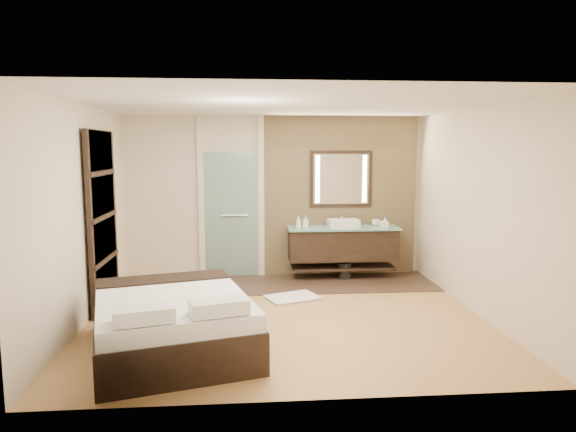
{
  "coord_description": "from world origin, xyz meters",
  "views": [
    {
      "loc": [
        -0.51,
        -6.4,
        2.16
      ],
      "look_at": [
        0.07,
        0.6,
        1.23
      ],
      "focal_mm": 32.0,
      "sensor_mm": 36.0,
      "label": 1
    }
  ],
  "objects": [
    {
      "name": "soap_bottle_b",
      "position": [
        0.47,
        1.91,
        0.96
      ],
      "size": [
        0.1,
        0.1,
        0.19
      ],
      "primitive_type": "imported",
      "rotation": [
        0.0,
        0.0,
        -0.19
      ],
      "color": "#B2B2B2",
      "rests_on": "vanity"
    },
    {
      "name": "bed",
      "position": [
        -1.3,
        -1.03,
        0.31
      ],
      "size": [
        2.02,
        2.3,
        0.75
      ],
      "rotation": [
        0.0,
        0.0,
        0.26
      ],
      "color": "black",
      "rests_on": "floor"
    },
    {
      "name": "bath_mat",
      "position": [
        0.15,
        0.79,
        0.02
      ],
      "size": [
        0.85,
        0.73,
        0.02
      ],
      "primitive_type": "cube",
      "rotation": [
        0.0,
        0.0,
        0.38
      ],
      "color": "white",
      "rests_on": "floor"
    },
    {
      "name": "tissue_box",
      "position": [
        1.77,
        1.83,
        0.92
      ],
      "size": [
        0.13,
        0.13,
        0.1
      ],
      "primitive_type": "cube",
      "rotation": [
        0.0,
        0.0,
        0.04
      ],
      "color": "silver",
      "rests_on": "vanity"
    },
    {
      "name": "floor",
      "position": [
        0.0,
        0.0,
        0.0
      ],
      "size": [
        5.0,
        5.0,
        0.0
      ],
      "primitive_type": "plane",
      "color": "#AD8348",
      "rests_on": "ground"
    },
    {
      "name": "soap_bottle_c",
      "position": [
        1.79,
        1.84,
        0.94
      ],
      "size": [
        0.14,
        0.14,
        0.16
      ],
      "primitive_type": "imported",
      "rotation": [
        0.0,
        0.0,
        -0.18
      ],
      "color": "#BBEBE7",
      "rests_on": "vanity"
    },
    {
      "name": "stone_wall",
      "position": [
        1.1,
        2.21,
        1.35
      ],
      "size": [
        2.6,
        0.08,
        2.7
      ],
      "primitive_type": "cube",
      "color": "tan",
      "rests_on": "floor"
    },
    {
      "name": "mirror_unit",
      "position": [
        1.1,
        2.16,
        1.65
      ],
      "size": [
        1.06,
        0.04,
        0.96
      ],
      "color": "black",
      "rests_on": "stone_wall"
    },
    {
      "name": "vanity",
      "position": [
        1.1,
        1.92,
        0.58
      ],
      "size": [
        1.85,
        0.55,
        0.88
      ],
      "color": "black",
      "rests_on": "stone_wall"
    },
    {
      "name": "frosted_door",
      "position": [
        -0.75,
        2.2,
        1.14
      ],
      "size": [
        1.1,
        0.12,
        2.7
      ],
      "color": "#A9D5CF",
      "rests_on": "floor"
    },
    {
      "name": "shoji_partition",
      "position": [
        -2.43,
        0.6,
        1.21
      ],
      "size": [
        0.06,
        1.2,
        2.4
      ],
      "color": "black",
      "rests_on": "floor"
    },
    {
      "name": "tile_strip",
      "position": [
        0.6,
        1.6,
        0.01
      ],
      "size": [
        3.8,
        1.3,
        0.01
      ],
      "primitive_type": "cube",
      "color": "#36271D",
      "rests_on": "floor"
    },
    {
      "name": "waste_bin",
      "position": [
        1.13,
        1.85,
        0.13
      ],
      "size": [
        0.27,
        0.27,
        0.27
      ],
      "primitive_type": "cylinder",
      "rotation": [
        0.0,
        0.0,
        0.29
      ],
      "color": "black",
      "rests_on": "floor"
    },
    {
      "name": "soap_bottle_a",
      "position": [
        0.35,
        1.82,
        0.97
      ],
      "size": [
        0.1,
        0.1,
        0.2
      ],
      "primitive_type": "imported",
      "rotation": [
        0.0,
        0.0,
        -0.35
      ],
      "color": "white",
      "rests_on": "vanity"
    },
    {
      "name": "cup",
      "position": [
        1.68,
        2.01,
        0.92
      ],
      "size": [
        0.14,
        0.14,
        0.11
      ],
      "primitive_type": "imported",
      "rotation": [
        0.0,
        0.0,
        0.04
      ],
      "color": "white",
      "rests_on": "vanity"
    }
  ]
}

